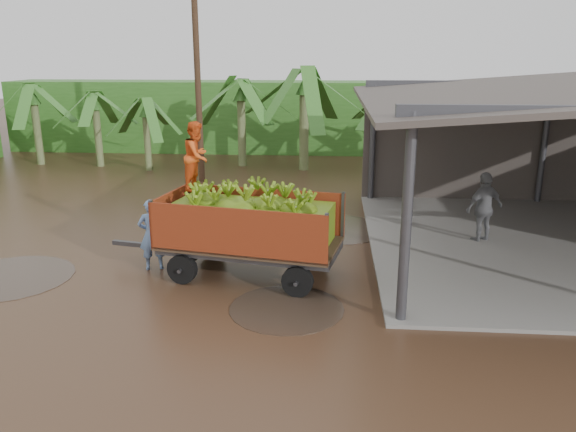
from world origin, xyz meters
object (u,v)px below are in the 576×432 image
Objects in this scene: man_grey at (484,208)px; man_blue at (152,235)px; banana_trailer at (248,224)px; utility_pole at (198,78)px.

man_blue is at bearing -10.28° from man_grey.
banana_trailer is at bearing 155.41° from man_blue.
banana_trailer reaches higher than man_grey.
man_grey is (8.28, 2.59, 0.12)m from man_blue.
utility_pole reaches higher than man_blue.
banana_trailer reaches higher than man_blue.
man_grey reaches higher than man_blue.
man_blue is at bearing -174.34° from banana_trailer.
man_blue is 10.17m from utility_pole.
banana_trailer is 2.90× the size of man_grey.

